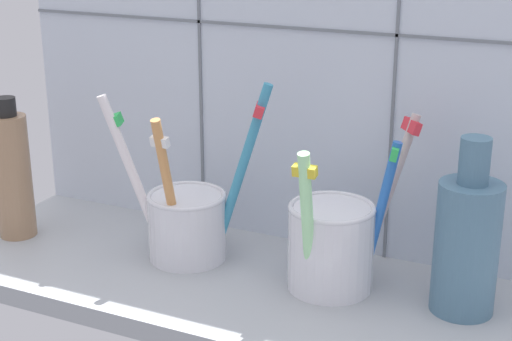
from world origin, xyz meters
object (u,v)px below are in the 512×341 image
toothbrush_cup_left (187,220)px  toothbrush_cup_right (333,242)px  ceramic_vase (467,242)px  soap_bottle (13,174)px

toothbrush_cup_left → toothbrush_cup_right: 15.71cm
toothbrush_cup_left → toothbrush_cup_right: bearing=0.3°
toothbrush_cup_right → ceramic_vase: (12.11, 0.86, 1.97)cm
ceramic_vase → soap_bottle: size_ratio=1.04×
soap_bottle → ceramic_vase: bearing=4.6°
toothbrush_cup_right → ceramic_vase: bearing=4.0°
toothbrush_cup_left → ceramic_vase: bearing=1.9°
toothbrush_cup_right → soap_bottle: toothbrush_cup_right is taller
soap_bottle → toothbrush_cup_right: bearing=4.7°
toothbrush_cup_left → ceramic_vase: toothbrush_cup_left is taller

